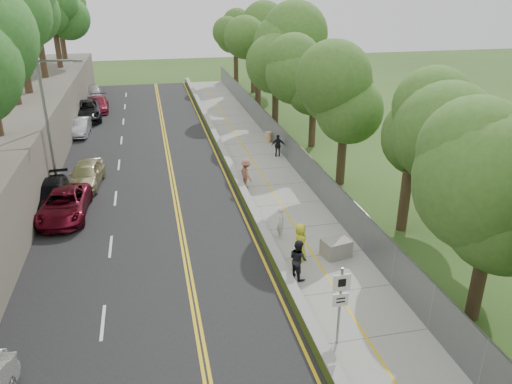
{
  "coord_description": "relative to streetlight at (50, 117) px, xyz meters",
  "views": [
    {
      "loc": [
        -4.83,
        -16.35,
        11.97
      ],
      "look_at": [
        0.5,
        8.0,
        1.4
      ],
      "focal_mm": 35.0,
      "sensor_mm": 36.0,
      "label": 1
    }
  ],
  "objects": [
    {
      "name": "ground",
      "position": [
        10.46,
        -14.0,
        -4.64
      ],
      "size": [
        140.0,
        140.0,
        0.0
      ],
      "primitive_type": "plane",
      "color": "#33511E",
      "rests_on": "ground"
    },
    {
      "name": "road",
      "position": [
        5.06,
        1.0,
        -4.62
      ],
      "size": [
        11.2,
        66.0,
        0.04
      ],
      "primitive_type": "cube",
      "color": "black",
      "rests_on": "ground"
    },
    {
      "name": "sidewalk",
      "position": [
        13.01,
        1.0,
        -4.61
      ],
      "size": [
        4.2,
        66.0,
        0.05
      ],
      "primitive_type": "cube",
      "color": "gray",
      "rests_on": "ground"
    },
    {
      "name": "jersey_barrier",
      "position": [
        10.71,
        1.0,
        -4.34
      ],
      "size": [
        0.42,
        66.0,
        0.6
      ],
      "primitive_type": "cube",
      "color": "#99CF2A",
      "rests_on": "ground"
    },
    {
      "name": "rock_embankment",
      "position": [
        -3.04,
        1.0,
        -2.64
      ],
      "size": [
        5.0,
        66.0,
        4.0
      ],
      "primitive_type": "cube",
      "color": "#595147",
      "rests_on": "ground"
    },
    {
      "name": "chainlink_fence",
      "position": [
        15.11,
        1.0,
        -3.64
      ],
      "size": [
        0.04,
        66.0,
        2.0
      ],
      "primitive_type": "cube",
      "color": "slate",
      "rests_on": "ground"
    },
    {
      "name": "trees_fenceside",
      "position": [
        17.46,
        1.0,
        2.36
      ],
      "size": [
        7.0,
        66.0,
        14.0
      ],
      "primitive_type": null,
      "color": "#47752A",
      "rests_on": "ground"
    },
    {
      "name": "streetlight",
      "position": [
        0.0,
        0.0,
        0.0
      ],
      "size": [
        2.52,
        0.22,
        8.0
      ],
      "color": "gray",
      "rests_on": "ground"
    },
    {
      "name": "signpost",
      "position": [
        11.51,
        -17.02,
        -2.68
      ],
      "size": [
        0.62,
        0.09,
        3.1
      ],
      "color": "gray",
      "rests_on": "sidewalk"
    },
    {
      "name": "construction_barrel",
      "position": [
        14.76,
        6.9,
        -4.17
      ],
      "size": [
        0.51,
        0.51,
        0.84
      ],
      "primitive_type": "cylinder",
      "color": "#CD750A",
      "rests_on": "sidewalk"
    },
    {
      "name": "concrete_block",
      "position": [
        13.66,
        -11.2,
        -4.17
      ],
      "size": [
        1.42,
        1.19,
        0.83
      ],
      "primitive_type": "cube",
      "rotation": [
        0.0,
        0.0,
        0.22
      ],
      "color": "gray",
      "rests_on": "sidewalk"
    },
    {
      "name": "car_2",
      "position": [
        0.71,
        -4.01,
        -3.87
      ],
      "size": [
        2.59,
        5.3,
        1.45
      ],
      "primitive_type": "imported",
      "rotation": [
        0.0,
        0.0,
        -0.03
      ],
      "color": "maroon",
      "rests_on": "road"
    },
    {
      "name": "car_3",
      "position": [
        -0.14,
        -2.72,
        -3.85
      ],
      "size": [
        2.56,
        5.34,
        1.5
      ],
      "primitive_type": "imported",
      "rotation": [
        0.0,
        0.0,
        0.09
      ],
      "color": "black",
      "rests_on": "road"
    },
    {
      "name": "car_4",
      "position": [
        1.46,
        0.43,
        -3.83
      ],
      "size": [
        2.27,
        4.66,
        1.53
      ],
      "primitive_type": "imported",
      "rotation": [
        0.0,
        0.0,
        -0.1
      ],
      "color": "tan",
      "rests_on": "road"
    },
    {
      "name": "car_5",
      "position": [
        -0.14,
        12.39,
        -3.92
      ],
      "size": [
        1.58,
        4.2,
        1.37
      ],
      "primitive_type": "imported",
      "rotation": [
        0.0,
        0.0,
        -0.03
      ],
      "color": "#B8BAC1",
      "rests_on": "road"
    },
    {
      "name": "car_6",
      "position": [
        -0.14,
        17.58,
        -3.77
      ],
      "size": [
        3.31,
        6.23,
        1.67
      ],
      "primitive_type": "imported",
      "rotation": [
        0.0,
        0.0,
        0.09
      ],
      "color": "black",
      "rests_on": "road"
    },
    {
      "name": "car_7",
      "position": [
        0.8,
        20.65,
        -3.91
      ],
      "size": [
        2.17,
        4.86,
        1.38
      ],
      "primitive_type": "imported",
      "rotation": [
        0.0,
        0.0,
        0.05
      ],
      "color": "maroon",
      "rests_on": "road"
    },
    {
      "name": "car_8",
      "position": [
        -0.14,
        26.32,
        -3.83
      ],
      "size": [
        2.17,
        4.64,
        1.54
      ],
      "primitive_type": "imported",
      "rotation": [
        0.0,
        0.0,
        0.08
      ],
      "color": "#BBBABF",
      "rests_on": "road"
    },
    {
      "name": "painter_0",
      "position": [
        11.91,
        -11.12,
        -3.69
      ],
      "size": [
        0.86,
        1.03,
        1.81
      ],
      "primitive_type": "imported",
      "rotation": [
        0.0,
        0.0,
        1.19
      ],
      "color": "yellow",
      "rests_on": "sidewalk"
    },
    {
      "name": "painter_1",
      "position": [
        11.61,
        -8.86,
        -3.76
      ],
      "size": [
        0.45,
        0.64,
        1.66
      ],
      "primitive_type": "imported",
      "rotation": [
        0.0,
        0.0,
        1.48
      ],
      "color": "silver",
      "rests_on": "sidewalk"
    },
    {
      "name": "painter_2",
      "position": [
        11.38,
        -12.59,
        -3.69
      ],
      "size": [
        0.96,
        1.07,
        1.81
      ],
      "primitive_type": "imported",
      "rotation": [
        0.0,
        0.0,
        1.94
      ],
      "color": "black",
      "rests_on": "sidewalk"
    },
    {
      "name": "painter_3",
      "position": [
        11.21,
        -2.0,
        -3.68
      ],
      "size": [
        0.95,
        1.3,
        1.81
      ],
      "primitive_type": "imported",
      "rotation": [
        0.0,
        0.0,
        1.83
      ],
      "color": "#9C5947",
      "rests_on": "sidewalk"
    },
    {
      "name": "person_far",
      "position": [
        14.66,
        3.36,
        -3.76
      ],
      "size": [
        1.03,
        0.6,
        1.65
      ],
      "primitive_type": "imported",
      "rotation": [
        0.0,
        0.0,
        2.93
      ],
      "color": "black",
      "rests_on": "sidewalk"
    }
  ]
}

